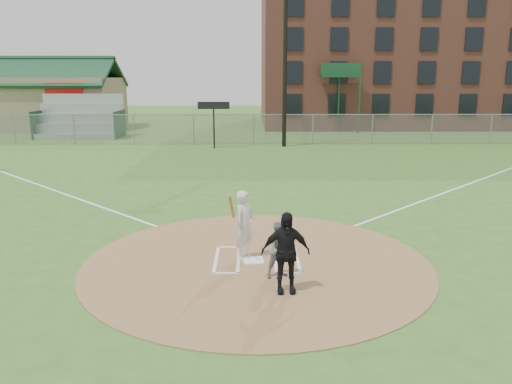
{
  "coord_description": "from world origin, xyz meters",
  "views": [
    {
      "loc": [
        -0.12,
        -11.48,
        4.4
      ],
      "look_at": [
        0.0,
        2.0,
        1.3
      ],
      "focal_mm": 35.0,
      "sensor_mm": 36.0,
      "label": 1
    }
  ],
  "objects_px": {
    "catcher": "(280,250)",
    "umpire": "(286,252)",
    "batter_at_plate": "(245,225)",
    "home_plate": "(253,260)"
  },
  "relations": [
    {
      "from": "home_plate",
      "to": "umpire",
      "type": "xyz_separation_m",
      "value": [
        0.66,
        -1.78,
        0.85
      ]
    },
    {
      "from": "catcher",
      "to": "umpire",
      "type": "bearing_deg",
      "value": -109.44
    },
    {
      "from": "catcher",
      "to": "batter_at_plate",
      "type": "bearing_deg",
      "value": 99.75
    },
    {
      "from": "home_plate",
      "to": "umpire",
      "type": "bearing_deg",
      "value": -69.61
    },
    {
      "from": "umpire",
      "to": "catcher",
      "type": "bearing_deg",
      "value": 91.63
    },
    {
      "from": "home_plate",
      "to": "batter_at_plate",
      "type": "height_order",
      "value": "batter_at_plate"
    },
    {
      "from": "catcher",
      "to": "batter_at_plate",
      "type": "height_order",
      "value": "batter_at_plate"
    },
    {
      "from": "catcher",
      "to": "batter_at_plate",
      "type": "relative_size",
      "value": 0.72
    },
    {
      "from": "home_plate",
      "to": "catcher",
      "type": "height_order",
      "value": "catcher"
    },
    {
      "from": "catcher",
      "to": "umpire",
      "type": "distance_m",
      "value": 0.85
    }
  ]
}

